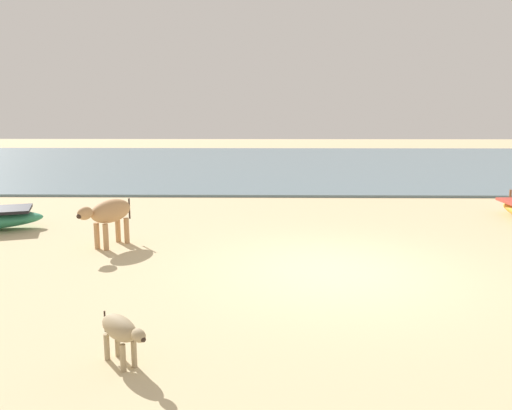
{
  "coord_description": "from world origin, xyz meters",
  "views": [
    {
      "loc": [
        -1.26,
        -8.61,
        2.75
      ],
      "look_at": [
        -1.44,
        3.03,
        0.6
      ],
      "focal_mm": 36.44,
      "sensor_mm": 36.0,
      "label": 1
    }
  ],
  "objects": [
    {
      "name": "sea_water",
      "position": [
        0.0,
        17.58,
        0.04
      ],
      "size": [
        60.0,
        20.0,
        0.08
      ],
      "primitive_type": "cube",
      "color": "slate",
      "rests_on": "ground"
    },
    {
      "name": "ground",
      "position": [
        0.0,
        0.0,
        0.0
      ],
      "size": [
        80.0,
        80.0,
        0.0
      ],
      "primitive_type": "plane",
      "color": "#CCB789"
    },
    {
      "name": "calf_near_dun",
      "position": [
        -2.81,
        -3.36,
        0.4
      ],
      "size": [
        0.7,
        0.71,
        0.55
      ],
      "rotation": [
        0.0,
        0.0,
        5.49
      ],
      "color": "tan",
      "rests_on": "ground"
    },
    {
      "name": "cow_adult_tan",
      "position": [
        -4.37,
        1.58,
        0.69
      ],
      "size": [
        0.9,
        1.41,
        0.96
      ],
      "rotation": [
        0.0,
        0.0,
        4.27
      ],
      "color": "tan",
      "rests_on": "ground"
    }
  ]
}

